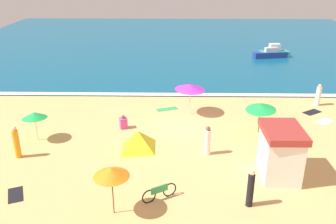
{
  "coord_description": "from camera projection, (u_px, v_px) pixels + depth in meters",
  "views": [
    {
      "loc": [
        -0.52,
        -21.87,
        10.33
      ],
      "look_at": [
        -0.92,
        0.8,
        0.8
      ],
      "focal_mm": 38.09,
      "sensor_mm": 36.0,
      "label": 1
    }
  ],
  "objects": [
    {
      "name": "beachgoer_4",
      "position": [
        250.0,
        189.0,
        16.06
      ],
      "size": [
        0.33,
        0.33,
        1.89
      ],
      "color": "black",
      "rests_on": "ground_plane"
    },
    {
      "name": "beachgoer_3",
      "position": [
        123.0,
        123.0,
        23.92
      ],
      "size": [
        0.61,
        0.61,
        0.96
      ],
      "color": "#D84CA5",
      "rests_on": "ground_plane"
    },
    {
      "name": "small_boat_0",
      "position": [
        271.0,
        54.0,
        41.32
      ],
      "size": [
        4.09,
        1.64,
        1.18
      ],
      "color": "navy",
      "rests_on": "ocean_water"
    },
    {
      "name": "wave_breaker_foam",
      "position": [
        180.0,
        94.0,
        29.92
      ],
      "size": [
        57.0,
        0.7,
        0.01
      ],
      "primitive_type": "cube",
      "color": "white",
      "rests_on": "ocean_water"
    },
    {
      "name": "lifeguard_cabana",
      "position": [
        280.0,
        152.0,
        18.21
      ],
      "size": [
        1.95,
        2.69,
        2.72
      ],
      "color": "white",
      "rests_on": "ground_plane"
    },
    {
      "name": "beach_towel_1",
      "position": [
        312.0,
        112.0,
        26.61
      ],
      "size": [
        1.6,
        1.4,
        0.01
      ],
      "color": "black",
      "rests_on": "ground_plane"
    },
    {
      "name": "beach_towel_4",
      "position": [
        167.0,
        109.0,
        27.17
      ],
      "size": [
        1.79,
        1.21,
        0.01
      ],
      "color": "green",
      "rests_on": "ground_plane"
    },
    {
      "name": "beachgoer_2",
      "position": [
        16.0,
        143.0,
        20.13
      ],
      "size": [
        0.44,
        0.44,
        1.94
      ],
      "color": "orange",
      "rests_on": "ground_plane"
    },
    {
      "name": "parked_bicycle",
      "position": [
        159.0,
        192.0,
        16.72
      ],
      "size": [
        1.61,
        0.96,
        0.76
      ],
      "color": "black",
      "rests_on": "ground_plane"
    },
    {
      "name": "beach_umbrella_2",
      "position": [
        261.0,
        107.0,
        22.87
      ],
      "size": [
        2.78,
        2.78,
        2.02
      ],
      "color": "#4C3823",
      "rests_on": "ground_plane"
    },
    {
      "name": "ocean_water",
      "position": [
        178.0,
        42.0,
        49.94
      ],
      "size": [
        60.0,
        44.0,
        0.1
      ],
      "primitive_type": "cube",
      "color": "#0F567A",
      "rests_on": "ground_plane"
    },
    {
      "name": "beachgoer_0",
      "position": [
        207.0,
        141.0,
        20.5
      ],
      "size": [
        0.46,
        0.46,
        1.78
      ],
      "color": "white",
      "rests_on": "ground_plane"
    },
    {
      "name": "beach_umbrella_1",
      "position": [
        34.0,
        115.0,
        21.81
      ],
      "size": [
        1.91,
        1.92,
        1.94
      ],
      "color": "silver",
      "rests_on": "ground_plane"
    },
    {
      "name": "beach_umbrella_6",
      "position": [
        111.0,
        172.0,
        15.12
      ],
      "size": [
        1.98,
        1.98,
        2.33
      ],
      "color": "#4C3823",
      "rests_on": "ground_plane"
    },
    {
      "name": "beach_tent",
      "position": [
        138.0,
        140.0,
        21.21
      ],
      "size": [
        2.83,
        2.85,
        1.16
      ],
      "color": "yellow",
      "rests_on": "ground_plane"
    },
    {
      "name": "beach_towel_2",
      "position": [
        16.0,
        195.0,
        17.15
      ],
      "size": [
        1.15,
        1.48,
        0.01
      ],
      "color": "black",
      "rests_on": "ground_plane"
    },
    {
      "name": "ground_plane",
      "position": [
        181.0,
        127.0,
        24.15
      ],
      "size": [
        60.0,
        60.0,
        0.0
      ],
      "primitive_type": "plane",
      "color": "#E5B26B"
    },
    {
      "name": "beach_umbrella_3",
      "position": [
        190.0,
        87.0,
        25.54
      ],
      "size": [
        2.97,
        2.97,
        2.34
      ],
      "color": "silver",
      "rests_on": "ground_plane"
    },
    {
      "name": "beach_towel_3",
      "position": [
        324.0,
        121.0,
        25.07
      ],
      "size": [
        1.49,
        1.35,
        0.01
      ],
      "color": "white",
      "rests_on": "ground_plane"
    },
    {
      "name": "beachgoer_5",
      "position": [
        318.0,
        96.0,
        27.62
      ],
      "size": [
        0.54,
        0.54,
        1.72
      ],
      "color": "white",
      "rests_on": "ground_plane"
    },
    {
      "name": "small_boat_1",
      "position": [
        274.0,
        53.0,
        41.67
      ],
      "size": [
        3.5,
        1.68,
        1.54
      ],
      "color": "teal",
      "rests_on": "ocean_water"
    }
  ]
}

